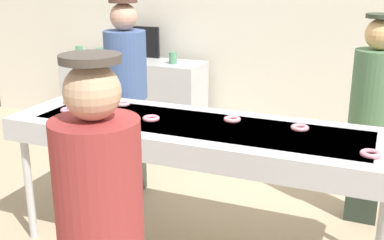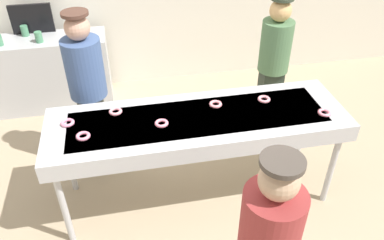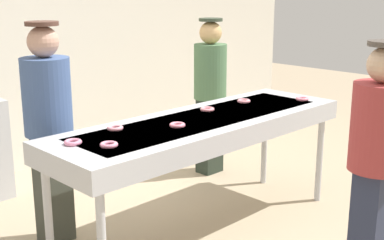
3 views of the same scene
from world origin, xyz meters
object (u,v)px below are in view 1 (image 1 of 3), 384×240
object	(u,v)px
strawberry_donut_0	(300,128)
paper_cup_3	(79,51)
worker_assistant	(372,109)
menu_display	(140,42)
strawberry_donut_4	(151,118)
paper_cup_1	(134,56)
strawberry_donut_1	(371,154)
strawberry_donut_6	(122,104)
worker_baker	(126,85)
strawberry_donut_3	(69,110)
paper_cup_4	(100,53)
strawberry_donut_5	(232,119)
prep_counter	(133,99)
paper_cup_2	(173,58)
strawberry_donut_2	(71,101)
customer_waiting	(101,227)
fryer_conveyor	(198,136)
paper_cup_0	(130,52)

from	to	relation	value
strawberry_donut_0	paper_cup_3	xyz separation A→B (m)	(-2.89, 1.76, 0.04)
worker_assistant	menu_display	world-z (taller)	worker_assistant
strawberry_donut_4	paper_cup_1	world-z (taller)	paper_cup_1
strawberry_donut_0	strawberry_donut_1	size ratio (longest dim) A/B	1.00
strawberry_donut_6	worker_baker	bearing A→B (deg)	116.57
strawberry_donut_3	paper_cup_4	world-z (taller)	paper_cup_4
strawberry_donut_5	prep_counter	distance (m)	2.59
worker_baker	paper_cup_1	bearing A→B (deg)	-64.50
prep_counter	paper_cup_2	size ratio (longest dim) A/B	13.29
strawberry_donut_5	strawberry_donut_6	xyz separation A→B (m)	(-0.87, 0.06, 0.00)
strawberry_donut_2	strawberry_donut_3	xyz separation A→B (m)	(0.13, -0.21, 0.00)
strawberry_donut_1	paper_cup_3	distance (m)	3.91
strawberry_donut_0	strawberry_donut_4	size ratio (longest dim) A/B	1.00
customer_waiting	strawberry_donut_2	bearing A→B (deg)	131.05
fryer_conveyor	strawberry_donut_2	xyz separation A→B (m)	(-1.08, 0.11, 0.09)
strawberry_donut_3	paper_cup_0	size ratio (longest dim) A/B	0.91
paper_cup_1	paper_cup_2	world-z (taller)	same
paper_cup_0	paper_cup_2	xyz separation A→B (m)	(0.63, -0.17, 0.00)
customer_waiting	paper_cup_2	bearing A→B (deg)	111.39
fryer_conveyor	paper_cup_3	distance (m)	2.94
strawberry_donut_3	worker_baker	size ratio (longest dim) A/B	0.07
menu_display	strawberry_donut_0	bearing A→B (deg)	-42.28
strawberry_donut_1	customer_waiting	size ratio (longest dim) A/B	0.07
paper_cup_4	strawberry_donut_0	bearing A→B (deg)	-33.79
strawberry_donut_1	strawberry_donut_4	xyz separation A→B (m)	(-1.39, 0.12, 0.00)
strawberry_donut_2	strawberry_donut_4	size ratio (longest dim) A/B	1.00
worker_assistant	paper_cup_0	bearing A→B (deg)	-25.42
strawberry_donut_4	strawberry_donut_2	bearing A→B (deg)	168.14
worker_assistant	paper_cup_2	bearing A→B (deg)	-27.73
strawberry_donut_0	customer_waiting	world-z (taller)	customer_waiting
strawberry_donut_2	strawberry_donut_0	bearing A→B (deg)	0.70
paper_cup_1	paper_cup_3	bearing A→B (deg)	177.87
paper_cup_0	paper_cup_2	bearing A→B (deg)	-15.09
strawberry_donut_0	paper_cup_2	bearing A→B (deg)	133.58
strawberry_donut_4	customer_waiting	xyz separation A→B (m)	(0.44, -1.30, -0.03)
strawberry_donut_2	customer_waiting	world-z (taller)	customer_waiting
paper_cup_3	paper_cup_4	distance (m)	0.31
strawberry_donut_5	paper_cup_2	bearing A→B (deg)	125.09
paper_cup_1	paper_cup_4	xyz separation A→B (m)	(-0.44, -0.00, 0.00)
strawberry_donut_0	paper_cup_4	distance (m)	3.10
fryer_conveyor	strawberry_donut_1	bearing A→B (deg)	-9.05
prep_counter	paper_cup_2	bearing A→B (deg)	-4.39
strawberry_donut_3	customer_waiting	bearing A→B (deg)	-49.48
strawberry_donut_2	prep_counter	distance (m)	1.97
worker_baker	worker_assistant	world-z (taller)	worker_baker
strawberry_donut_3	paper_cup_2	xyz separation A→B (m)	(-0.11, 2.01, 0.04)
prep_counter	paper_cup_4	bearing A→B (deg)	-165.01
strawberry_donut_1	paper_cup_2	bearing A→B (deg)	135.63
strawberry_donut_2	worker_assistant	size ratio (longest dim) A/B	0.07
strawberry_donut_2	paper_cup_3	xyz separation A→B (m)	(-1.17, 1.78, 0.04)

